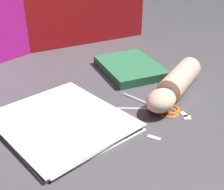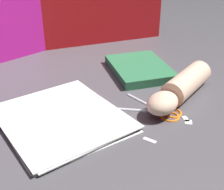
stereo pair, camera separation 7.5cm
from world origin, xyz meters
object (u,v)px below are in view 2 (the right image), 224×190
Objects in this scene: paper_stack at (61,117)px; scissors at (160,110)px; hand_forearm at (180,88)px; book_closed at (140,69)px.

paper_stack is 1.84× the size of scissors.
scissors is at bearing -23.08° from paper_stack.
hand_forearm reaches higher than scissors.
paper_stack is 0.35m from book_closed.
scissors is (0.23, -0.10, -0.00)m from paper_stack.
paper_stack is at bearing -158.82° from book_closed.
hand_forearm is at bearing -12.84° from paper_stack.
book_closed is at bearing 87.32° from hand_forearm.
scissors is at bearing -113.55° from book_closed.
scissors is 0.61× the size of hand_forearm.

